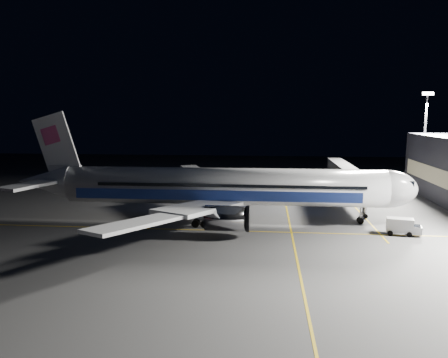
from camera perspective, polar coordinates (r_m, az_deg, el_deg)
name	(u,v)px	position (r m, az deg, el deg)	size (l,w,h in m)	color
ground	(224,220)	(67.48, -0.03, -5.39)	(200.00, 200.00, 0.00)	#4C4C4F
guide_line_main	(289,222)	(67.27, 8.52, -5.53)	(0.25, 80.00, 0.01)	gold
guide_line_cross	(220,231)	(61.71, -0.58, -6.75)	(70.00, 0.25, 0.01)	gold
guide_line_side	(357,209)	(78.48, 16.95, -3.76)	(0.25, 40.00, 0.01)	gold
airliner	(217,187)	(66.51, -0.95, -1.05)	(61.48, 54.22, 16.64)	silver
jet_bridge	(349,176)	(85.46, 16.04, 0.40)	(3.60, 34.40, 6.30)	#B2B2B7
floodlight_mast_north	(425,131)	(102.84, 24.77, 5.66)	(2.40, 0.68, 20.70)	#59595E
service_truck	(403,226)	(64.03, 22.35, -5.72)	(4.73, 2.72, 2.28)	silver
baggage_tug	(183,191)	(88.67, -5.44, -1.55)	(2.07, 1.66, 1.50)	black
safety_cone_a	(257,201)	(80.49, 4.34, -2.88)	(0.38, 0.38, 0.57)	#ED560A
safety_cone_b	(231,211)	(72.12, 0.96, -4.21)	(0.42, 0.42, 0.63)	#ED560A
safety_cone_c	(220,203)	(78.71, -0.51, -3.12)	(0.39, 0.39, 0.59)	#ED560A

